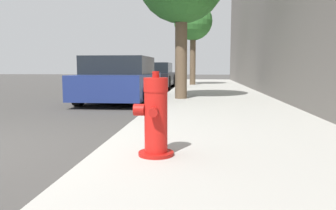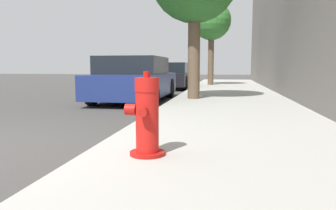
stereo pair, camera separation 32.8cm
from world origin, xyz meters
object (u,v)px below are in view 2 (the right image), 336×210
Objects in this scene: fire_hydrant at (147,118)px; parked_car_near at (135,80)px; street_tree_far at (211,22)px; parked_car_mid at (171,76)px.

fire_hydrant is 0.21× the size of parked_car_near.
fire_hydrant is 13.57m from street_tree_far.
parked_car_near is at bearing -105.38° from street_tree_far.
parked_car_mid is at bearing -146.61° from street_tree_far.
fire_hydrant is 0.21× the size of street_tree_far.
fire_hydrant is 0.21× the size of parked_car_mid.
parked_car_near is (-1.87, 6.24, 0.12)m from fire_hydrant.
parked_car_near is 5.87m from parked_car_mid.
parked_car_near reaches higher than fire_hydrant.
street_tree_far is (1.94, 7.05, 2.58)m from parked_car_near.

